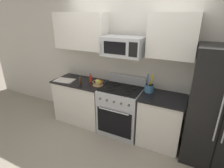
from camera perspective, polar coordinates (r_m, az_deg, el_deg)
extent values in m
plane|color=gray|center=(3.28, -2.30, -20.69)|extent=(16.00, 16.00, 0.00)
cube|color=beige|center=(3.48, 5.63, 6.52)|extent=(8.00, 0.10, 2.60)
cube|color=silver|center=(3.91, -9.77, -5.49)|extent=(1.04, 0.57, 0.88)
cube|color=black|center=(3.72, -10.21, 0.74)|extent=(1.08, 0.61, 0.03)
cube|color=#B2B5BA|center=(3.49, 2.86, -8.48)|extent=(0.76, 0.61, 0.91)
cube|color=black|center=(3.30, 0.60, -12.30)|extent=(0.67, 0.01, 0.51)
cylinder|color=#B2B5BA|center=(3.14, 0.41, -8.69)|extent=(0.57, 0.02, 0.02)
cube|color=black|center=(3.28, 3.01, -1.48)|extent=(0.73, 0.55, 0.02)
cube|color=#B2B5BA|center=(3.48, 4.85, 1.37)|extent=(0.76, 0.06, 0.18)
torus|color=black|center=(3.24, -0.86, -1.46)|extent=(0.17, 0.17, 0.02)
torus|color=black|center=(3.10, 5.15, -2.65)|extent=(0.17, 0.17, 0.02)
torus|color=black|center=(3.45, 1.09, 0.05)|extent=(0.17, 0.17, 0.02)
torus|color=black|center=(3.32, 6.79, -0.99)|extent=(0.17, 0.17, 0.02)
cylinder|color=#4C4C51|center=(3.19, -3.88, -4.73)|extent=(0.04, 0.02, 0.04)
cylinder|color=#4C4C51|center=(3.13, -1.70, -5.24)|extent=(0.04, 0.02, 0.04)
cylinder|color=#4C4C51|center=(3.07, 0.57, -5.76)|extent=(0.04, 0.02, 0.04)
cylinder|color=#4C4C51|center=(3.02, 2.92, -6.29)|extent=(0.04, 0.02, 0.04)
cylinder|color=#4C4C51|center=(2.98, 5.35, -6.83)|extent=(0.04, 0.02, 0.04)
cube|color=silver|center=(3.31, 15.24, -11.40)|extent=(0.70, 0.57, 0.88)
cube|color=black|center=(3.09, 16.07, -4.32)|extent=(0.74, 0.61, 0.03)
cube|color=black|center=(3.07, 31.40, -6.82)|extent=(0.87, 0.68, 1.81)
cube|color=black|center=(2.77, 31.78, -9.99)|extent=(0.01, 0.01, 1.72)
cylinder|color=#B2B5BA|center=(2.72, 30.96, -9.28)|extent=(0.02, 0.02, 0.73)
cube|color=#B2B5BA|center=(3.08, 3.53, 11.91)|extent=(0.70, 0.40, 0.32)
cube|color=black|center=(2.93, 0.77, 11.41)|extent=(0.39, 0.01, 0.20)
cube|color=black|center=(2.81, 6.70, 10.81)|extent=(0.14, 0.01, 0.23)
cylinder|color=#B2B5BA|center=(3.02, -3.88, 11.69)|extent=(0.02, 0.02, 0.23)
cube|color=silver|center=(3.62, -9.85, 16.31)|extent=(1.07, 0.34, 0.68)
cube|color=silver|center=(2.97, 18.82, 14.33)|extent=(0.73, 0.34, 0.68)
cylinder|color=teal|center=(3.21, 11.78, -1.32)|extent=(0.17, 0.17, 0.13)
cylinder|color=black|center=(3.20, 11.79, -1.14)|extent=(0.14, 0.14, 0.11)
cylinder|color=yellow|center=(3.17, 11.92, 0.41)|extent=(0.08, 0.02, 0.29)
cylinder|color=blue|center=(3.14, 11.43, 0.38)|extent=(0.05, 0.04, 0.30)
cylinder|color=yellow|center=(3.16, 11.52, -0.26)|extent=(0.06, 0.03, 0.23)
cylinder|color=yellow|center=(3.18, 12.45, 0.61)|extent=(0.07, 0.07, 0.31)
cone|color=#9E7A4C|center=(3.45, -4.49, 0.20)|extent=(0.21, 0.21, 0.07)
torus|color=#9E7A4C|center=(3.44, -4.51, 0.72)|extent=(0.22, 0.22, 0.01)
sphere|color=red|center=(3.48, -4.18, 0.87)|extent=(0.08, 0.08, 0.08)
sphere|color=orange|center=(3.43, -3.85, 0.56)|extent=(0.08, 0.08, 0.08)
sphere|color=yellow|center=(3.48, -4.78, 0.88)|extent=(0.07, 0.07, 0.07)
sphere|color=#9EB74C|center=(3.43, -4.50, 0.61)|extent=(0.08, 0.08, 0.08)
cube|color=silver|center=(3.80, -14.92, 1.14)|extent=(0.42, 0.31, 0.02)
cylinder|color=red|center=(3.61, -6.80, 1.62)|extent=(0.06, 0.06, 0.13)
cone|color=red|center=(3.58, -6.86, 2.86)|extent=(0.05, 0.05, 0.04)
cylinder|color=black|center=(3.58, -6.87, 3.24)|extent=(0.02, 0.02, 0.01)
cylinder|color=#382314|center=(3.53, -10.06, 0.94)|extent=(0.06, 0.06, 0.13)
cone|color=#382314|center=(3.50, -10.15, 2.22)|extent=(0.05, 0.05, 0.04)
cylinder|color=black|center=(3.49, -10.17, 2.61)|extent=(0.02, 0.02, 0.01)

